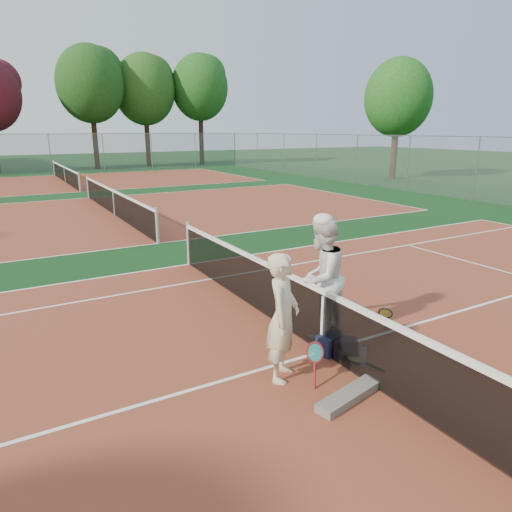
# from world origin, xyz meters

# --- Properties ---
(ground) EXTENTS (130.00, 130.00, 0.00)m
(ground) POSITION_xyz_m (0.00, 0.00, 0.00)
(ground) COLOR black
(ground) RESTS_ON ground
(court_main) EXTENTS (23.77, 10.97, 0.01)m
(court_main) POSITION_xyz_m (0.00, 0.00, 0.00)
(court_main) COLOR brown
(court_main) RESTS_ON ground
(court_far_a) EXTENTS (23.77, 10.97, 0.01)m
(court_far_a) POSITION_xyz_m (0.00, 13.50, 0.00)
(court_far_a) COLOR brown
(court_far_a) RESTS_ON ground
(court_far_b) EXTENTS (23.77, 10.97, 0.01)m
(court_far_b) POSITION_xyz_m (0.00, 27.00, 0.00)
(court_far_b) COLOR brown
(court_far_b) RESTS_ON ground
(net_main) EXTENTS (0.10, 10.98, 1.02)m
(net_main) POSITION_xyz_m (0.00, 0.00, 0.51)
(net_main) COLOR black
(net_main) RESTS_ON ground
(net_far_a) EXTENTS (0.10, 10.98, 1.02)m
(net_far_a) POSITION_xyz_m (0.00, 13.50, 0.51)
(net_far_a) COLOR black
(net_far_a) RESTS_ON ground
(net_far_b) EXTENTS (0.10, 10.98, 1.02)m
(net_far_b) POSITION_xyz_m (0.00, 27.00, 0.51)
(net_far_b) COLOR black
(net_far_b) RESTS_ON ground
(fence_back) EXTENTS (32.00, 0.06, 3.00)m
(fence_back) POSITION_xyz_m (0.00, 34.00, 1.50)
(fence_back) COLOR slate
(fence_back) RESTS_ON ground
(player_a) EXTENTS (0.76, 0.76, 1.79)m
(player_a) POSITION_xyz_m (-0.94, -0.31, 0.89)
(player_a) COLOR beige
(player_a) RESTS_ON ground
(player_b) EXTENTS (1.19, 1.08, 2.00)m
(player_b) POSITION_xyz_m (0.35, 0.54, 1.00)
(player_b) COLOR white
(player_b) RESTS_ON ground
(racket_red) EXTENTS (0.38, 0.39, 0.56)m
(racket_red) POSITION_xyz_m (-0.62, -0.62, 0.28)
(racket_red) COLOR maroon
(racket_red) RESTS_ON ground
(racket_black_held) EXTENTS (0.46, 0.44, 0.50)m
(racket_black_held) POSITION_xyz_m (1.28, -0.03, 0.25)
(racket_black_held) COLOR black
(racket_black_held) RESTS_ON ground
(racket_spare) EXTENTS (0.48, 0.66, 0.08)m
(racket_spare) POSITION_xyz_m (0.22, -0.50, 0.04)
(racket_spare) COLOR black
(racket_spare) RESTS_ON ground
(sports_bag_navy) EXTENTS (0.43, 0.34, 0.30)m
(sports_bag_navy) POSITION_xyz_m (0.07, -0.09, 0.15)
(sports_bag_navy) COLOR black
(sports_bag_navy) RESTS_ON ground
(sports_bag_purple) EXTENTS (0.42, 0.38, 0.28)m
(sports_bag_purple) POSITION_xyz_m (0.20, -0.29, 0.14)
(sports_bag_purple) COLOR black
(sports_bag_purple) RESTS_ON ground
(net_cover_canvas) EXTENTS (1.10, 0.47, 0.11)m
(net_cover_canvas) POSITION_xyz_m (-0.50, -1.21, 0.06)
(net_cover_canvas) COLOR #605C57
(net_cover_canvas) RESTS_ON ground
(water_bottle) EXTENTS (0.09, 0.09, 0.30)m
(water_bottle) POSITION_xyz_m (0.26, -0.64, 0.15)
(water_bottle) COLOR #C9DFFF
(water_bottle) RESTS_ON ground
(tree_back_3) EXTENTS (5.55, 5.55, 10.17)m
(tree_back_3) POSITION_xyz_m (4.03, 37.06, 6.96)
(tree_back_3) COLOR #382314
(tree_back_3) RESTS_ON ground
(tree_back_4) EXTENTS (5.51, 5.51, 9.99)m
(tree_back_4) POSITION_xyz_m (8.93, 38.05, 6.79)
(tree_back_4) COLOR #382314
(tree_back_4) RESTS_ON ground
(tree_back_5) EXTENTS (5.34, 5.34, 10.22)m
(tree_back_5) POSITION_xyz_m (14.07, 37.36, 7.12)
(tree_back_5) COLOR #382314
(tree_back_5) RESTS_ON ground
(tree_right_1) EXTENTS (4.45, 4.45, 7.93)m
(tree_right_1) POSITION_xyz_m (20.10, 18.07, 5.35)
(tree_right_1) COLOR #382314
(tree_right_1) RESTS_ON ground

